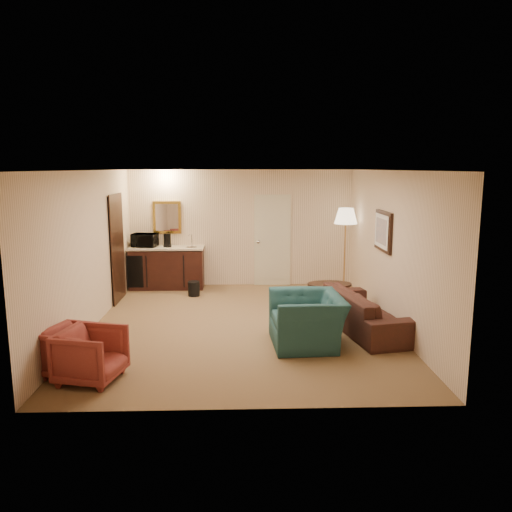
{
  "coord_description": "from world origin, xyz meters",
  "views": [
    {
      "loc": [
        -0.03,
        -8.15,
        2.64
      ],
      "look_at": [
        0.25,
        0.5,
        1.1
      ],
      "focal_mm": 35.0,
      "sensor_mm": 36.0,
      "label": 1
    }
  ],
  "objects_px": {
    "floor_lamp": "(345,250)",
    "coffee_table": "(329,296)",
    "teal_armchair": "(307,311)",
    "sofa": "(366,304)",
    "coffee_maker": "(167,240)",
    "wetbar_cabinet": "(167,268)",
    "rose_chair_near": "(75,349)",
    "rose_chair_far": "(91,353)",
    "microwave": "(145,239)",
    "waste_bin": "(194,289)"
  },
  "relations": [
    {
      "from": "rose_chair_near",
      "to": "microwave",
      "type": "xyz_separation_m",
      "value": [
        0.02,
        4.79,
        0.74
      ]
    },
    {
      "from": "teal_armchair",
      "to": "rose_chair_near",
      "type": "height_order",
      "value": "teal_armchair"
    },
    {
      "from": "wetbar_cabinet",
      "to": "sofa",
      "type": "height_order",
      "value": "wetbar_cabinet"
    },
    {
      "from": "microwave",
      "to": "floor_lamp",
      "type": "bearing_deg",
      "value": 3.85
    },
    {
      "from": "coffee_table",
      "to": "rose_chair_near",
      "type": "bearing_deg",
      "value": -141.79
    },
    {
      "from": "microwave",
      "to": "coffee_maker",
      "type": "relative_size",
      "value": 1.76
    },
    {
      "from": "wetbar_cabinet",
      "to": "rose_chair_near",
      "type": "bearing_deg",
      "value": -96.05
    },
    {
      "from": "teal_armchair",
      "to": "floor_lamp",
      "type": "xyz_separation_m",
      "value": [
        1.23,
        3.21,
        0.39
      ]
    },
    {
      "from": "microwave",
      "to": "wetbar_cabinet",
      "type": "bearing_deg",
      "value": 2.69
    },
    {
      "from": "floor_lamp",
      "to": "waste_bin",
      "type": "height_order",
      "value": "floor_lamp"
    },
    {
      "from": "sofa",
      "to": "coffee_maker",
      "type": "distance_m",
      "value": 4.79
    },
    {
      "from": "teal_armchair",
      "to": "microwave",
      "type": "relative_size",
      "value": 2.24
    },
    {
      "from": "coffee_table",
      "to": "coffee_maker",
      "type": "xyz_separation_m",
      "value": [
        -3.29,
        1.75,
        0.83
      ]
    },
    {
      "from": "floor_lamp",
      "to": "coffee_table",
      "type": "bearing_deg",
      "value": -113.32
    },
    {
      "from": "teal_armchair",
      "to": "rose_chair_far",
      "type": "distance_m",
      "value": 3.12
    },
    {
      "from": "teal_armchair",
      "to": "waste_bin",
      "type": "bearing_deg",
      "value": -149.6
    },
    {
      "from": "rose_chair_near",
      "to": "wetbar_cabinet",
      "type": "bearing_deg",
      "value": 11.59
    },
    {
      "from": "waste_bin",
      "to": "rose_chair_near",
      "type": "bearing_deg",
      "value": -106.04
    },
    {
      "from": "sofa",
      "to": "coffee_maker",
      "type": "xyz_separation_m",
      "value": [
        -3.65,
        3.04,
        0.64
      ]
    },
    {
      "from": "microwave",
      "to": "coffee_maker",
      "type": "xyz_separation_m",
      "value": [
        0.5,
        -0.04,
        -0.03
      ]
    },
    {
      "from": "waste_bin",
      "to": "coffee_maker",
      "type": "relative_size",
      "value": 1.03
    },
    {
      "from": "teal_armchair",
      "to": "waste_bin",
      "type": "xyz_separation_m",
      "value": [
        -1.97,
        2.96,
        -0.36
      ]
    },
    {
      "from": "wetbar_cabinet",
      "to": "sofa",
      "type": "bearing_deg",
      "value": -39.32
    },
    {
      "from": "rose_chair_far",
      "to": "waste_bin",
      "type": "height_order",
      "value": "rose_chair_far"
    },
    {
      "from": "microwave",
      "to": "teal_armchair",
      "type": "bearing_deg",
      "value": -39.45
    },
    {
      "from": "floor_lamp",
      "to": "waste_bin",
      "type": "distance_m",
      "value": 3.3
    },
    {
      "from": "floor_lamp",
      "to": "microwave",
      "type": "distance_m",
      "value": 4.37
    },
    {
      "from": "coffee_table",
      "to": "coffee_maker",
      "type": "relative_size",
      "value": 2.81
    },
    {
      "from": "rose_chair_near",
      "to": "coffee_table",
      "type": "bearing_deg",
      "value": -34.15
    },
    {
      "from": "rose_chair_near",
      "to": "rose_chair_far",
      "type": "height_order",
      "value": "rose_chair_far"
    },
    {
      "from": "coffee_table",
      "to": "coffee_maker",
      "type": "distance_m",
      "value": 3.81
    },
    {
      "from": "sofa",
      "to": "waste_bin",
      "type": "distance_m",
      "value": 3.81
    },
    {
      "from": "coffee_table",
      "to": "waste_bin",
      "type": "bearing_deg",
      "value": 159.41
    },
    {
      "from": "wetbar_cabinet",
      "to": "rose_chair_far",
      "type": "xyz_separation_m",
      "value": [
        -0.25,
        -4.9,
        -0.09
      ]
    },
    {
      "from": "rose_chair_far",
      "to": "coffee_maker",
      "type": "distance_m",
      "value": 4.98
    },
    {
      "from": "teal_armchair",
      "to": "microwave",
      "type": "bearing_deg",
      "value": -143.66
    },
    {
      "from": "sofa",
      "to": "teal_armchair",
      "type": "height_order",
      "value": "teal_armchair"
    },
    {
      "from": "rose_chair_near",
      "to": "waste_bin",
      "type": "height_order",
      "value": "rose_chair_near"
    },
    {
      "from": "coffee_table",
      "to": "floor_lamp",
      "type": "distance_m",
      "value": 1.52
    },
    {
      "from": "rose_chair_far",
      "to": "coffee_table",
      "type": "distance_m",
      "value": 4.77
    },
    {
      "from": "coffee_table",
      "to": "floor_lamp",
      "type": "bearing_deg",
      "value": 66.68
    },
    {
      "from": "wetbar_cabinet",
      "to": "coffee_table",
      "type": "relative_size",
      "value": 1.95
    },
    {
      "from": "rose_chair_near",
      "to": "coffee_maker",
      "type": "bearing_deg",
      "value": 11.35
    },
    {
      "from": "wetbar_cabinet",
      "to": "teal_armchair",
      "type": "relative_size",
      "value": 1.39
    },
    {
      "from": "wetbar_cabinet",
      "to": "microwave",
      "type": "bearing_deg",
      "value": 171.74
    },
    {
      "from": "sofa",
      "to": "microwave",
      "type": "relative_size",
      "value": 4.17
    },
    {
      "from": "rose_chair_far",
      "to": "waste_bin",
      "type": "bearing_deg",
      "value": 0.78
    },
    {
      "from": "wetbar_cabinet",
      "to": "coffee_table",
      "type": "height_order",
      "value": "wetbar_cabinet"
    },
    {
      "from": "teal_armchair",
      "to": "coffee_maker",
      "type": "relative_size",
      "value": 3.95
    },
    {
      "from": "coffee_maker",
      "to": "microwave",
      "type": "bearing_deg",
      "value": -171.79
    }
  ]
}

